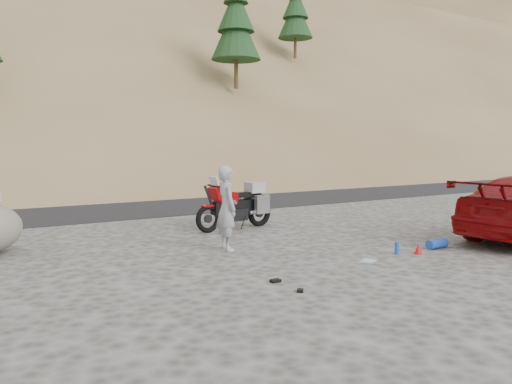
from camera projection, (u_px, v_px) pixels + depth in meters
ground at (260, 253)px, 9.66m from camera, size 140.00×140.00×0.00m
road at (121, 205)px, 17.27m from camera, size 120.00×7.00×0.05m
hillside at (8, 41)px, 43.15m from camera, size 120.00×73.00×46.72m
motorcycle at (238, 206)px, 12.43m from camera, size 2.30×0.85×1.37m
man at (227, 250)px, 9.98m from camera, size 0.49×0.67×1.69m
gear_blue_mat at (437, 244)px, 10.10m from camera, size 0.48×0.19×0.19m
gear_bottle at (397, 248)px, 9.57m from camera, size 0.11×0.11×0.24m
gear_funnel at (418, 249)px, 9.58m from camera, size 0.20×0.20×0.20m
gear_glove_a at (275, 281)px, 7.64m from camera, size 0.15×0.11×0.04m
gear_glove_b at (300, 291)px, 7.13m from camera, size 0.14×0.15×0.04m
gear_blue_cloth at (368, 261)px, 9.00m from camera, size 0.36×0.32×0.01m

